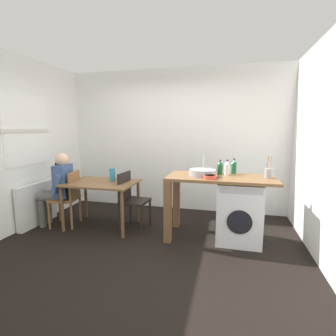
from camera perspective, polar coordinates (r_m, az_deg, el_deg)
ground_plane at (r=3.61m, az=-4.71°, el=-17.14°), size 5.46×5.46×0.00m
wall_back at (r=4.93m, az=1.64°, el=6.26°), size 4.60×0.10×2.70m
wall_window_side at (r=4.44m, az=-32.33°, el=4.58°), size 0.12×3.80×2.70m
wall_counter_side at (r=3.26m, az=33.63°, el=3.29°), size 0.10×3.80×2.70m
radiator at (r=4.72m, az=-27.59°, el=-7.24°), size 0.10×0.80×0.70m
dining_table at (r=4.17m, az=-14.87°, el=-4.39°), size 1.10×0.76×0.74m
chair_person_seat at (r=4.42m, az=-21.60°, el=-5.78°), size 0.47×0.47×0.90m
chair_opposite at (r=4.05m, az=-8.46°, el=-6.56°), size 0.43×0.43×0.90m
seated_person at (r=4.45m, az=-23.61°, el=-3.64°), size 0.54×0.54×1.20m
kitchen_counter at (r=3.65m, az=8.54°, el=-4.21°), size 1.50×0.68×0.92m
washing_machine at (r=3.72m, az=15.79°, el=-9.48°), size 0.60×0.61×0.86m
sink_basin at (r=3.61m, az=7.80°, el=-1.02°), size 0.38×0.38×0.09m
tap at (r=3.77m, az=8.13°, el=0.87°), size 0.02×0.02×0.28m
bottle_tall_green at (r=3.76m, az=11.69°, el=0.06°), size 0.08×0.08×0.21m
bottle_squat_brown at (r=3.71m, az=13.25°, el=-0.04°), size 0.08×0.08×0.22m
bottle_clear_small at (r=3.84m, az=14.72°, el=0.24°), size 0.07×0.07×0.23m
mixing_bowl at (r=3.41m, az=9.50°, el=-1.96°), size 0.18×0.18×0.05m
utensil_crock at (r=3.67m, az=21.88°, el=-1.04°), size 0.11×0.11×0.30m
vase at (r=4.15m, az=-12.51°, el=-1.53°), size 0.09×0.09×0.21m
scissors at (r=3.50m, az=11.07°, el=-2.10°), size 0.15×0.06×0.01m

